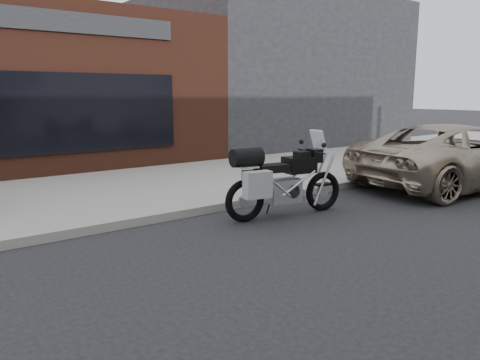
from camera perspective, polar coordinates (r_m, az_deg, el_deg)
name	(u,v)px	position (r m, az deg, el deg)	size (l,w,h in m)	color
ground	(341,305)	(5.18, 12.15, -14.62)	(120.00, 120.00, 0.00)	black
near_sidewalk	(98,190)	(10.85, -16.92, -1.16)	(44.00, 6.00, 0.15)	gray
neighbour_building	(253,75)	(21.80, 1.66, 12.62)	(10.00, 10.00, 6.00)	#252429
motorcycle	(279,181)	(8.28, 4.80, -0.10)	(2.42, 0.81, 1.54)	black
minivan	(458,156)	(12.12, 24.99, 2.70)	(2.47, 5.37, 1.49)	tan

